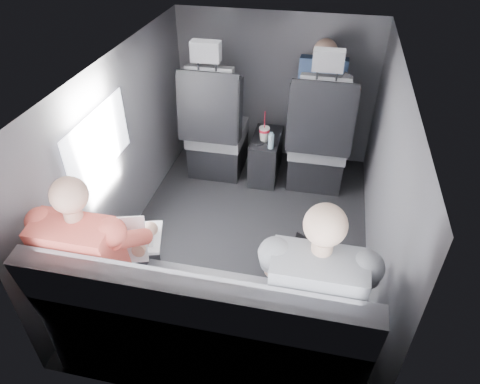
% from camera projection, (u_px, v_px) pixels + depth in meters
% --- Properties ---
extents(floor, '(2.60, 2.60, 0.00)m').
position_uv_depth(floor, '(246.00, 238.00, 3.28)').
color(floor, black).
rests_on(floor, ground).
extents(ceiling, '(2.60, 2.60, 0.00)m').
position_uv_depth(ceiling, '(248.00, 66.00, 2.48)').
color(ceiling, '#B2B2AD').
rests_on(ceiling, panel_back).
extents(panel_left, '(0.02, 2.60, 1.35)m').
position_uv_depth(panel_left, '(123.00, 149.00, 3.03)').
color(panel_left, '#56565B').
rests_on(panel_left, floor).
extents(panel_right, '(0.02, 2.60, 1.35)m').
position_uv_depth(panel_right, '(385.00, 180.00, 2.72)').
color(panel_right, '#56565B').
rests_on(panel_right, floor).
extents(panel_front, '(1.80, 0.02, 1.35)m').
position_uv_depth(panel_front, '(275.00, 88.00, 3.90)').
color(panel_front, '#56565B').
rests_on(panel_front, floor).
extents(panel_back, '(1.80, 0.02, 1.35)m').
position_uv_depth(panel_back, '(188.00, 322.00, 1.86)').
color(panel_back, '#56565B').
rests_on(panel_back, floor).
extents(side_window, '(0.02, 0.75, 0.42)m').
position_uv_depth(side_window, '(99.00, 143.00, 2.66)').
color(side_window, white).
rests_on(side_window, panel_left).
extents(seatbelt, '(0.35, 0.11, 0.59)m').
position_uv_depth(seatbelt, '(322.00, 110.00, 3.25)').
color(seatbelt, black).
rests_on(seatbelt, front_seat_right).
extents(front_seat_left, '(0.52, 0.58, 1.26)m').
position_uv_depth(front_seat_left, '(216.00, 134.00, 3.78)').
color(front_seat_left, black).
rests_on(front_seat_left, floor).
extents(front_seat_right, '(0.52, 0.58, 1.26)m').
position_uv_depth(front_seat_right, '(318.00, 145.00, 3.62)').
color(front_seat_right, black).
rests_on(front_seat_right, floor).
extents(center_console, '(0.24, 0.48, 0.41)m').
position_uv_depth(center_console, '(266.00, 156.00, 3.85)').
color(center_console, black).
rests_on(center_console, floor).
extents(rear_bench, '(1.60, 0.57, 0.92)m').
position_uv_depth(rear_bench, '(207.00, 329.00, 2.26)').
color(rear_bench, slate).
rests_on(rear_bench, floor).
extents(soda_cup, '(0.09, 0.09, 0.27)m').
position_uv_depth(soda_cup, '(264.00, 133.00, 3.64)').
color(soda_cup, white).
rests_on(soda_cup, center_console).
extents(water_bottle, '(0.05, 0.05, 0.15)m').
position_uv_depth(water_bottle, '(271.00, 141.00, 3.54)').
color(water_bottle, '#A5C3E0').
rests_on(water_bottle, center_console).
extents(laptop_white, '(0.43, 0.44, 0.27)m').
position_uv_depth(laptop_white, '(122.00, 239.00, 2.33)').
color(laptop_white, white).
rests_on(laptop_white, passenger_rear_left).
extents(laptop_black, '(0.40, 0.43, 0.24)m').
position_uv_depth(laptop_black, '(319.00, 263.00, 2.20)').
color(laptop_black, black).
rests_on(laptop_black, passenger_rear_right).
extents(passenger_rear_left, '(0.48, 0.60, 1.19)m').
position_uv_depth(passenger_rear_left, '(101.00, 258.00, 2.25)').
color(passenger_rear_left, '#343338').
rests_on(passenger_rear_left, rear_bench).
extents(passenger_rear_right, '(0.50, 0.62, 1.23)m').
position_uv_depth(passenger_rear_right, '(314.00, 291.00, 2.06)').
color(passenger_rear_right, navy).
rests_on(passenger_rear_right, rear_bench).
extents(passenger_front_right, '(0.39, 0.39, 0.78)m').
position_uv_depth(passenger_front_right, '(320.00, 94.00, 3.63)').
color(passenger_front_right, navy).
rests_on(passenger_front_right, front_seat_right).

